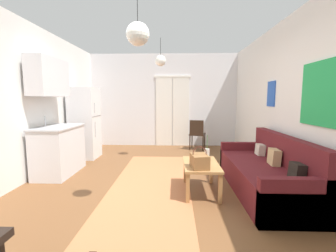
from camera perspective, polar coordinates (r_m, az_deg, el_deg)
name	(u,v)px	position (r m, az deg, el deg)	size (l,w,h in m)	color
ground_plane	(152,194)	(3.65, -4.08, -16.70)	(4.92, 7.62, 0.10)	brown
wall_back	(164,101)	(6.90, -1.04, 6.34)	(4.52, 0.13, 2.73)	silver
wall_right	(305,102)	(3.81, 31.08, 5.24)	(0.12, 7.22, 2.73)	white
wall_left	(3,102)	(4.21, -35.91, 4.98)	(0.12, 7.22, 2.73)	white
area_rug	(151,184)	(3.88, -4.25, -14.37)	(1.25, 3.60, 0.01)	#B26B42
couch	(267,174)	(3.83, 23.56, -10.99)	(0.83, 2.12, 0.86)	#5B191E
coffee_table	(201,167)	(3.52, 8.24, -10.21)	(0.52, 0.85, 0.45)	#A87542
bamboo_vase	(207,154)	(3.64, 9.71, -7.02)	(0.08, 0.08, 0.41)	beige
handbag	(200,161)	(3.24, 7.89, -8.66)	(0.26, 0.33, 0.31)	brown
refrigerator	(85,123)	(5.77, -20.08, 0.70)	(0.61, 0.63, 1.67)	white
kitchen_counter	(56,130)	(4.71, -26.12, -0.95)	(0.59, 1.07, 2.14)	silver
accent_chair	(197,133)	(6.38, 7.28, -1.73)	(0.50, 0.49, 0.83)	black
pendant_lamp_near	(138,34)	(2.79, -7.57, 21.84)	(0.26, 0.26, 0.73)	black
pendant_lamp_far	(161,61)	(5.22, -1.88, 16.02)	(0.24, 0.24, 0.61)	black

